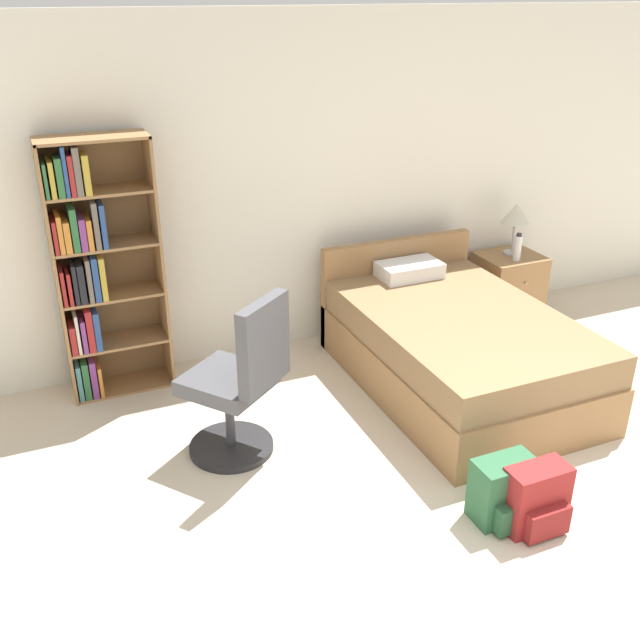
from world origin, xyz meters
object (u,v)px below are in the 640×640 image
(nightstand, at_px, (507,286))
(backpack_green, at_px, (505,492))
(bookshelf, at_px, (95,268))
(water_bottle, at_px, (518,248))
(bed, at_px, (454,346))
(table_lamp, at_px, (516,215))
(backpack_red, at_px, (537,500))
(office_chair, at_px, (240,385))

(nightstand, relative_size, backpack_green, 1.56)
(bookshelf, height_order, water_bottle, bookshelf)
(water_bottle, bearing_deg, bed, -145.65)
(table_lamp, xyz_separation_m, backpack_green, (-1.70, -2.28, -0.76))
(backpack_red, bearing_deg, water_bottle, 56.03)
(bed, distance_m, office_chair, 1.75)
(bed, bearing_deg, bookshelf, 158.80)
(bookshelf, distance_m, office_chair, 1.42)
(backpack_green, bearing_deg, office_chair, 134.96)
(table_lamp, xyz_separation_m, backpack_red, (-1.59, -2.41, -0.75))
(water_bottle, distance_m, backpack_green, 2.74)
(nightstand, height_order, backpack_red, nightstand)
(bed, relative_size, table_lamp, 4.44)
(bookshelf, bearing_deg, backpack_green, -52.07)
(office_chair, xyz_separation_m, backpack_green, (1.15, -1.15, -0.33))
(bed, xyz_separation_m, water_bottle, (1.07, 0.73, 0.38))
(backpack_red, xyz_separation_m, backpack_green, (-0.11, 0.13, -0.01))
(bed, bearing_deg, office_chair, -171.79)
(bookshelf, distance_m, bed, 2.63)
(table_lamp, bearing_deg, backpack_green, -126.70)
(nightstand, distance_m, backpack_red, 2.85)
(bookshelf, relative_size, bed, 0.91)
(bed, distance_m, nightstand, 1.39)
(bed, bearing_deg, water_bottle, 34.35)
(water_bottle, xyz_separation_m, backpack_green, (-1.64, -2.13, -0.52))
(bookshelf, xyz_separation_m, backpack_green, (1.81, -2.32, -0.78))
(office_chair, xyz_separation_m, backpack_red, (1.27, -1.28, -0.33))
(bed, bearing_deg, table_lamp, 37.78)
(nightstand, bearing_deg, office_chair, -158.76)
(table_lamp, xyz_separation_m, water_bottle, (-0.06, -0.14, -0.24))
(bookshelf, distance_m, water_bottle, 3.47)
(bed, height_order, nightstand, bed)
(backpack_red, height_order, backpack_green, backpack_red)
(table_lamp, bearing_deg, office_chair, -158.45)
(water_bottle, distance_m, backpack_red, 2.78)
(bookshelf, distance_m, nightstand, 3.55)
(nightstand, xyz_separation_m, backpack_green, (-1.67, -2.25, -0.11))
(backpack_green, bearing_deg, water_bottle, 52.48)
(office_chair, distance_m, backpack_green, 1.66)
(bed, distance_m, table_lamp, 1.56)
(backpack_red, relative_size, backpack_green, 1.04)
(bookshelf, height_order, bed, bookshelf)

